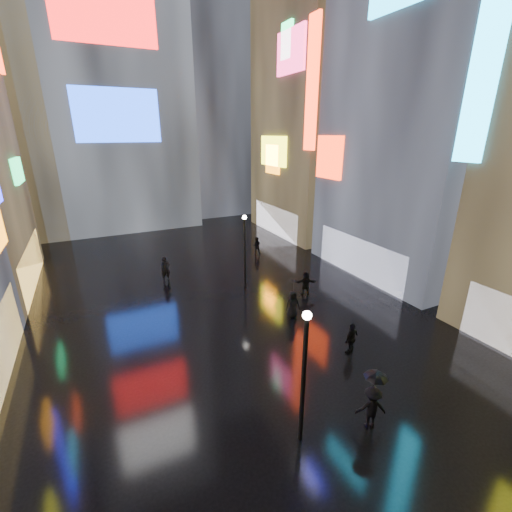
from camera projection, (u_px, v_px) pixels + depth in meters
ground at (207, 288)px, 24.37m from camera, size 140.00×140.00×0.00m
building_right_mid at (434, 61)px, 23.31m from camera, size 10.28×13.70×30.00m
building_right_far at (320, 95)px, 34.65m from camera, size 10.28×12.00×28.00m
tower_main at (99, 27)px, 36.30m from camera, size 16.00×14.20×42.00m
tower_flank_right at (204, 79)px, 44.30m from camera, size 12.00×12.00×34.00m
lamp_near at (304, 371)px, 11.34m from camera, size 0.30×0.30×5.20m
lamp_far at (245, 247)px, 23.66m from camera, size 0.30×0.30×5.20m
pedestrian_2 at (371, 407)px, 12.59m from camera, size 1.29×1.06×1.74m
pedestrian_3 at (351, 338)px, 16.85m from camera, size 1.07×0.69×1.70m
pedestrian_4 at (293, 305)px, 20.17m from camera, size 0.95×0.76×1.70m
pedestrian_5 at (306, 283)px, 23.10m from camera, size 1.57×1.03×1.62m
pedestrian_6 at (166, 269)px, 25.16m from camera, size 0.74×0.54×1.89m
pedestrian_7 at (256, 246)px, 30.91m from camera, size 0.94×0.84×1.59m
umbrella_1 at (375, 380)px, 12.17m from camera, size 1.03×1.03×0.72m
umbrella_2 at (294, 285)px, 19.74m from camera, size 1.06×1.04×0.79m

